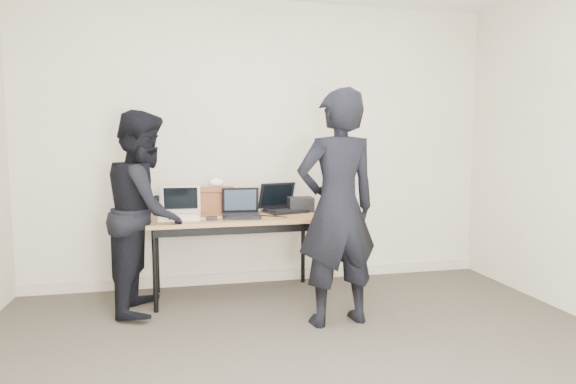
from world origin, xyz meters
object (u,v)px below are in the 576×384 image
object	(u,v)px
laptop_beige	(180,212)
laptop_center	(241,211)
leather_satchel	(214,200)
person_observer	(145,211)
laptop_right	(282,205)
desk	(236,223)
equipment_box	(300,204)
person_typist	(337,208)

from	to	relation	value
laptop_beige	laptop_center	xyz separation A→B (m)	(0.52, -0.05, 0.00)
laptop_center	leather_satchel	distance (m)	0.35
leather_satchel	person_observer	size ratio (longest dim) A/B	0.22
laptop_right	leather_satchel	distance (m)	0.64
desk	person_observer	distance (m)	0.78
equipment_box	person_typist	distance (m)	0.99
laptop_beige	leather_satchel	bearing A→B (deg)	39.69
laptop_center	laptop_right	world-z (taller)	laptop_right
equipment_box	person_observer	bearing A→B (deg)	-165.52
desk	person_observer	size ratio (longest dim) A/B	0.93
laptop_right	person_typist	distance (m)	1.03
laptop_center	person_observer	xyz separation A→B (m)	(-0.79, -0.13, 0.03)
laptop_right	equipment_box	bearing A→B (deg)	-21.17
laptop_beige	laptop_right	xyz separation A→B (m)	(0.94, 0.19, 0.01)
desk	laptop_beige	distance (m)	0.49
desk	laptop_right	size ratio (longest dim) A/B	3.36
person_observer	equipment_box	bearing A→B (deg)	-69.56
desk	person_observer	xyz separation A→B (m)	(-0.75, -0.16, 0.15)
desk	laptop_beige	size ratio (longest dim) A/B	4.24
laptop_beige	leather_satchel	distance (m)	0.38
laptop_center	person_observer	bearing A→B (deg)	-167.81
laptop_right	equipment_box	distance (m)	0.17
desk	laptop_center	xyz separation A→B (m)	(0.04, -0.04, 0.12)
laptop_center	laptop_right	xyz separation A→B (m)	(0.42, 0.24, 0.00)
desk	person_typist	world-z (taller)	person_typist
desk	leather_satchel	world-z (taller)	leather_satchel
desk	laptop_right	bearing A→B (deg)	22.37
laptop_right	person_typist	world-z (taller)	person_typist
equipment_box	laptop_beige	bearing A→B (deg)	-170.58
laptop_center	laptop_right	size ratio (longest dim) A/B	0.76
desk	laptop_right	world-z (taller)	laptop_right
laptop_beige	equipment_box	world-z (taller)	laptop_beige
equipment_box	person_typist	size ratio (longest dim) A/B	0.13
desk	person_typist	bearing A→B (deg)	-51.28
leather_satchel	laptop_right	bearing A→B (deg)	-1.27
person_typist	laptop_beige	bearing A→B (deg)	-43.27
laptop_right	equipment_box	size ratio (longest dim) A/B	1.96
laptop_center	leather_satchel	xyz separation A→B (m)	(-0.22, 0.27, 0.07)
laptop_right	leather_satchel	size ratio (longest dim) A/B	1.24
laptop_beige	person_observer	distance (m)	0.33
laptop_right	person_typist	size ratio (longest dim) A/B	0.26
person_observer	laptop_center	bearing A→B (deg)	-74.92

